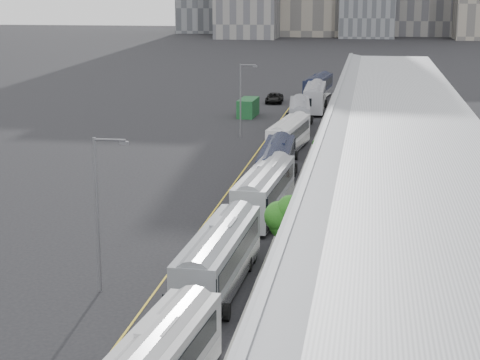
% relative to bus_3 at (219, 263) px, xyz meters
% --- Properties ---
extents(sidewalk, '(10.00, 170.00, 0.12)m').
position_rel_bus_3_xyz_m(sidewalk, '(6.93, 7.07, -1.49)').
color(sidewalk, gray).
rests_on(sidewalk, ground).
extents(lane_line, '(0.12, 160.00, 0.02)m').
position_rel_bus_3_xyz_m(lane_line, '(-3.57, 7.07, -1.54)').
color(lane_line, gold).
rests_on(lane_line, ground).
extents(depot, '(12.45, 160.40, 7.20)m').
position_rel_bus_3_xyz_m(depot, '(10.92, 7.07, 1.97)').
color(depot, gray).
rests_on(depot, ground).
extents(bus_3, '(3.01, 12.63, 3.67)m').
position_rel_bus_3_xyz_m(bus_3, '(0.00, 0.00, 0.00)').
color(bus_3, gray).
rests_on(bus_3, ground).
extents(bus_4, '(3.34, 12.97, 3.75)m').
position_rel_bus_3_xyz_m(bus_4, '(0.52, 15.96, 0.04)').
color(bus_4, '#9DA0A7').
rests_on(bus_4, ground).
extents(bus_5, '(3.09, 12.74, 3.70)m').
position_rel_bus_3_xyz_m(bus_5, '(0.23, 26.08, 0.01)').
color(bus_5, black).
rests_on(bus_5, ground).
extents(bus_6, '(3.65, 12.17, 3.50)m').
position_rel_bus_3_xyz_m(bus_6, '(-0.25, 41.39, -0.07)').
color(bus_6, white).
rests_on(bus_6, ground).
extents(bus_7, '(3.53, 12.39, 3.57)m').
position_rel_bus_3_xyz_m(bus_7, '(-0.46, 56.47, -0.04)').
color(bus_7, gray).
rests_on(bus_7, ground).
extents(bus_8, '(3.07, 13.47, 3.92)m').
position_rel_bus_3_xyz_m(bus_8, '(0.38, 71.85, 0.11)').
color(bus_8, '#9D9DA6').
rests_on(bus_8, ground).
extents(bus_9, '(3.94, 13.51, 3.89)m').
position_rel_bus_3_xyz_m(bus_9, '(-0.03, 84.69, 0.10)').
color(bus_9, black).
rests_on(bus_9, ground).
extents(tree_2, '(2.52, 2.52, 4.57)m').
position_rel_bus_3_xyz_m(tree_2, '(3.47, 4.59, 1.75)').
color(tree_2, black).
rests_on(tree_2, ground).
extents(tree_3, '(1.16, 1.16, 3.82)m').
position_rel_bus_3_xyz_m(tree_3, '(4.15, 28.37, 1.59)').
color(tree_3, black).
rests_on(tree_3, ground).
extents(street_lamp_near, '(2.04, 0.22, 8.98)m').
position_rel_bus_3_xyz_m(street_lamp_near, '(-6.50, -1.49, 3.63)').
color(street_lamp_near, '#59595E').
rests_on(street_lamp_near, ground).
extents(street_lamp_far, '(2.04, 0.22, 8.64)m').
position_rel_bus_3_xyz_m(street_lamp_far, '(-6.51, 48.70, 3.46)').
color(street_lamp_far, '#59595E').
rests_on(street_lamp_far, ground).
extents(shipping_container, '(2.37, 5.78, 2.44)m').
position_rel_bus_3_xyz_m(shipping_container, '(-8.32, 65.21, -0.33)').
color(shipping_container, '#144220').
rests_on(shipping_container, ground).
extents(suv, '(2.79, 5.61, 1.53)m').
position_rel_bus_3_xyz_m(suv, '(-6.40, 79.39, -0.78)').
color(suv, black).
rests_on(suv, ground).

